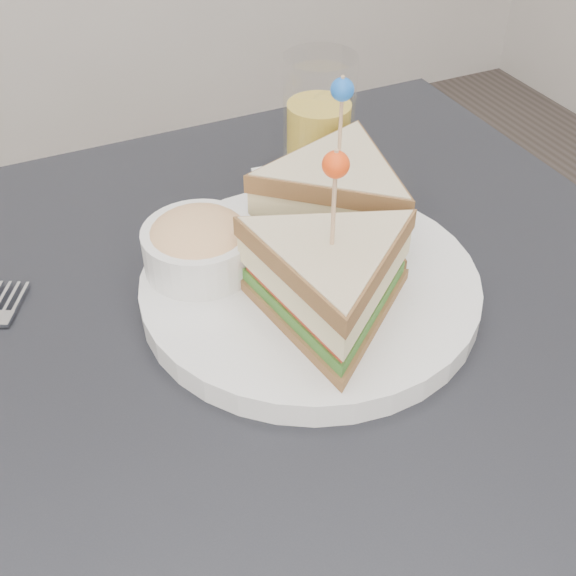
# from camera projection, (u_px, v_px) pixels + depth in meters

# --- Properties ---
(table) EXTENTS (0.80, 0.80, 0.75)m
(table) POSITION_uv_depth(u_px,v_px,m) (283.00, 403.00, 0.66)
(table) COLOR black
(table) RESTS_ON ground
(plate_meal) EXTENTS (0.35, 0.35, 0.18)m
(plate_meal) POSITION_uv_depth(u_px,v_px,m) (315.00, 248.00, 0.63)
(plate_meal) COLOR white
(plate_meal) RESTS_ON table
(drink_set) EXTENTS (0.13, 0.13, 0.15)m
(drink_set) POSITION_uv_depth(u_px,v_px,m) (318.00, 133.00, 0.75)
(drink_set) COLOR white
(drink_set) RESTS_ON table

